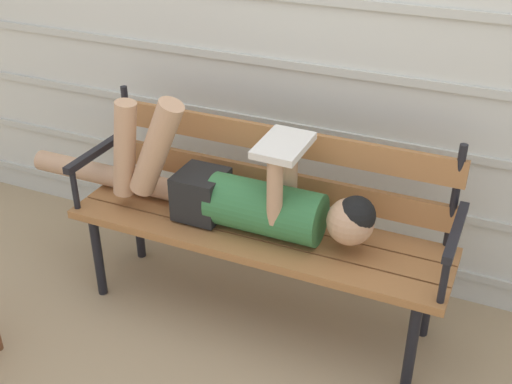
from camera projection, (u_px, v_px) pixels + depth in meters
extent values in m
plane|color=tan|center=(246.00, 326.00, 2.86)|extent=(12.00, 12.00, 0.00)
cube|color=beige|center=(304.00, 31.00, 2.77)|extent=(5.02, 0.06, 2.34)
cube|color=#B7B7AD|center=(294.00, 233.00, 3.25)|extent=(5.02, 0.02, 0.04)
cube|color=#B7B7AD|center=(296.00, 183.00, 3.10)|extent=(5.02, 0.02, 0.04)
cube|color=#B7B7AD|center=(298.00, 127.00, 2.96)|extent=(5.02, 0.02, 0.04)
cube|color=#B7B7AD|center=(300.00, 66.00, 2.81)|extent=(5.02, 0.02, 0.04)
cube|color=#9E6638|center=(242.00, 250.00, 2.61)|extent=(1.65, 0.13, 0.04)
cube|color=#9E6638|center=(256.00, 232.00, 2.73)|extent=(1.65, 0.13, 0.04)
cube|color=#9E6638|center=(269.00, 216.00, 2.84)|extent=(1.65, 0.13, 0.04)
cube|color=#9E6638|center=(275.00, 182.00, 2.82)|extent=(1.59, 0.05, 0.11)
cube|color=#9E6638|center=(276.00, 139.00, 2.72)|extent=(1.59, 0.05, 0.11)
cylinder|color=black|center=(128.00, 132.00, 3.04)|extent=(0.03, 0.03, 0.45)
cylinder|color=black|center=(455.00, 197.00, 2.50)|extent=(0.03, 0.03, 0.45)
cylinder|color=black|center=(98.00, 257.00, 2.96)|extent=(0.04, 0.04, 0.42)
cylinder|color=black|center=(411.00, 347.00, 2.45)|extent=(0.04, 0.04, 0.42)
cylinder|color=black|center=(138.00, 221.00, 3.23)|extent=(0.04, 0.04, 0.42)
cylinder|color=black|center=(428.00, 296.00, 2.72)|extent=(0.04, 0.04, 0.42)
cube|color=black|center=(95.00, 153.00, 2.90)|extent=(0.04, 0.41, 0.03)
cylinder|color=black|center=(75.00, 188.00, 2.82)|extent=(0.03, 0.03, 0.20)
cube|color=black|center=(456.00, 231.00, 2.34)|extent=(0.04, 0.41, 0.03)
cylinder|color=black|center=(444.00, 279.00, 2.25)|extent=(0.03, 0.03, 0.20)
cylinder|color=#33703D|center=(266.00, 209.00, 2.65)|extent=(0.48, 0.22, 0.22)
cube|color=black|center=(201.00, 194.00, 2.76)|extent=(0.20, 0.21, 0.20)
sphere|color=tan|center=(350.00, 222.00, 2.50)|extent=(0.19, 0.19, 0.19)
sphere|color=black|center=(356.00, 215.00, 2.48)|extent=(0.16, 0.16, 0.16)
cylinder|color=tan|center=(156.00, 148.00, 2.66)|extent=(0.28, 0.11, 0.46)
cylinder|color=tan|center=(125.00, 149.00, 2.74)|extent=(0.15, 0.09, 0.45)
cylinder|color=tan|center=(113.00, 177.00, 3.01)|extent=(0.85, 0.10, 0.10)
cylinder|color=tan|center=(275.00, 190.00, 2.49)|extent=(0.06, 0.06, 0.29)
cylinder|color=tan|center=(290.00, 173.00, 2.61)|extent=(0.06, 0.06, 0.29)
cube|color=silver|center=(283.00, 145.00, 2.47)|extent=(0.19, 0.26, 0.05)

